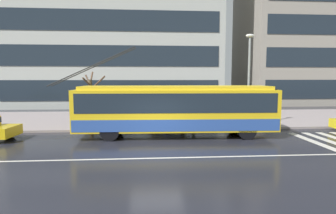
# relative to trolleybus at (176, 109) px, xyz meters

# --- Properties ---
(ground_plane) EXTENTS (160.00, 160.00, 0.00)m
(ground_plane) POSITION_rel_trolleybus_xyz_m (-1.23, -3.25, -1.61)
(ground_plane) COLOR #22232C
(sidewalk_slab) EXTENTS (80.00, 10.00, 0.14)m
(sidewalk_slab) POSITION_rel_trolleybus_xyz_m (-1.23, 6.60, -1.54)
(sidewalk_slab) COLOR gray
(sidewalk_slab) RESTS_ON ground_plane
(crosswalk_stripe_edge_near) EXTENTS (0.44, 4.40, 0.01)m
(crosswalk_stripe_edge_near) POSITION_rel_trolleybus_xyz_m (7.18, -1.82, -1.61)
(crosswalk_stripe_edge_near) COLOR beige
(crosswalk_stripe_edge_near) RESTS_ON ground_plane
(crosswalk_stripe_inner_a) EXTENTS (0.44, 4.40, 0.01)m
(crosswalk_stripe_inner_a) POSITION_rel_trolleybus_xyz_m (8.08, -1.82, -1.61)
(crosswalk_stripe_inner_a) COLOR beige
(crosswalk_stripe_inner_a) RESTS_ON ground_plane
(lane_centre_line) EXTENTS (72.00, 0.14, 0.01)m
(lane_centre_line) POSITION_rel_trolleybus_xyz_m (-1.23, -4.45, -1.61)
(lane_centre_line) COLOR silver
(lane_centre_line) RESTS_ON ground_plane
(trolleybus) EXTENTS (12.89, 2.86, 5.13)m
(trolleybus) POSITION_rel_trolleybus_xyz_m (0.00, 0.00, 0.00)
(trolleybus) COLOR yellow
(trolleybus) RESTS_ON ground_plane
(bus_shelter) EXTENTS (4.19, 1.81, 2.58)m
(bus_shelter) POSITION_rel_trolleybus_xyz_m (-0.72, 3.99, 0.48)
(bus_shelter) COLOR gray
(bus_shelter) RESTS_ON sidewalk_slab
(pedestrian_at_shelter) EXTENTS (1.29, 1.29, 2.01)m
(pedestrian_at_shelter) POSITION_rel_trolleybus_xyz_m (1.00, 4.02, 0.12)
(pedestrian_at_shelter) COLOR #475944
(pedestrian_at_shelter) RESTS_ON sidewalk_slab
(pedestrian_approaching_curb) EXTENTS (1.20, 1.20, 2.02)m
(pedestrian_approaching_curb) POSITION_rel_trolleybus_xyz_m (0.62, 2.17, 0.13)
(pedestrian_approaching_curb) COLOR black
(pedestrian_approaching_curb) RESTS_ON sidewalk_slab
(pedestrian_walking_past) EXTENTS (1.50, 1.50, 1.98)m
(pedestrian_walking_past) POSITION_rel_trolleybus_xyz_m (1.64, 3.15, 0.13)
(pedestrian_walking_past) COLOR #48584D
(pedestrian_walking_past) RESTS_ON sidewalk_slab
(pedestrian_waiting_by_pole) EXTENTS (1.25, 1.25, 1.96)m
(pedestrian_waiting_by_pole) POSITION_rel_trolleybus_xyz_m (-0.33, 3.70, 0.05)
(pedestrian_waiting_by_pole) COLOR #282D4F
(pedestrian_waiting_by_pole) RESTS_ON sidewalk_slab
(street_lamp) EXTENTS (0.60, 0.32, 6.14)m
(street_lamp) POSITION_rel_trolleybus_xyz_m (5.16, 2.29, 2.19)
(street_lamp) COLOR gray
(street_lamp) RESTS_ON sidewalk_slab
(street_tree_bare) EXTENTS (2.04, 1.59, 3.69)m
(street_tree_bare) POSITION_rel_trolleybus_xyz_m (-5.52, 3.35, 0.45)
(street_tree_bare) COLOR brown
(street_tree_bare) RESTS_ON sidewalk_slab
(office_tower_corner_left) EXTENTS (25.44, 13.14, 22.93)m
(office_tower_corner_left) POSITION_rel_trolleybus_xyz_m (-5.51, 21.17, 9.86)
(office_tower_corner_left) COLOR #B1B5AE
(office_tower_corner_left) RESTS_ON ground_plane
(office_tower_corner_right) EXTENTS (23.99, 11.21, 19.30)m
(office_tower_corner_right) POSITION_rel_trolleybus_xyz_m (23.32, 21.12, 8.05)
(office_tower_corner_right) COLOR gray
(office_tower_corner_right) RESTS_ON ground_plane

